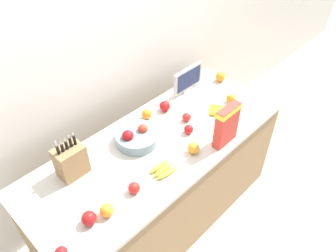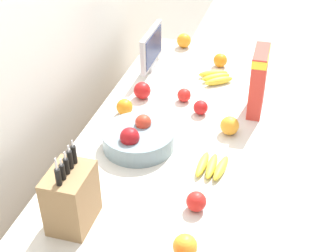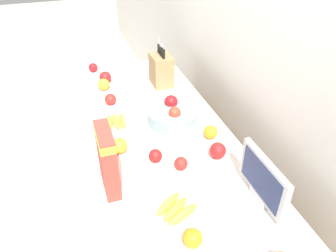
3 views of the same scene
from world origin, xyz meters
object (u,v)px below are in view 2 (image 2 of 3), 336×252
Objects in this scene: cereal_box at (259,79)px; banana_bunch_left at (212,166)px; banana_bunch_right at (216,77)px; knife_block at (71,197)px; orange_front_center at (185,246)px; apple_front at (142,91)px; orange_by_cereal at (184,41)px; apple_by_knife_block at (201,108)px; orange_mid_left at (220,60)px; apple_near_bananas at (196,201)px; orange_back_center at (230,126)px; small_monitor at (152,48)px; orange_mid_right at (124,107)px; apple_rightmost at (184,95)px; fruit_bowl at (138,138)px.

cereal_box is 0.52m from banana_bunch_left.
cereal_box reaches higher than banana_bunch_right.
knife_block is 1.91× the size of banana_bunch_left.
apple_front is at bearing 25.58° from orange_front_center.
banana_bunch_left is at bearing 166.60° from cereal_box.
orange_front_center is (-0.43, 0.00, 0.02)m from banana_bunch_left.
orange_by_cereal is (1.07, 0.37, 0.02)m from banana_bunch_left.
knife_block is 4.66× the size of apple_by_knife_block.
banana_bunch_left is 0.89m from orange_mid_left.
apple_near_bananas is 0.88× the size of orange_back_center.
small_monitor is at bearing 31.71° from banana_bunch_left.
apple_by_knife_block is at bearing -137.57° from small_monitor.
apple_front reaches higher than orange_mid_left.
cereal_box is at bearing -135.67° from banana_bunch_right.
orange_mid_right is at bearing 173.58° from orange_by_cereal.
small_monitor is 4.84× the size of apple_rightmost.
banana_bunch_left is at bearing -172.14° from orange_mid_left.
fruit_bowl is at bearing 166.68° from apple_rightmost.
orange_front_center is at bearing 179.77° from banana_bunch_left.
knife_block reaches higher than apple_by_knife_block.
orange_by_cereal is 1.55m from orange_front_center.
orange_by_cereal is (0.62, -0.05, 0.00)m from apple_front.
orange_mid_right is 0.85m from orange_front_center.
apple_by_knife_block is at bearing 18.04° from banana_bunch_left.
fruit_bowl is at bearing 166.26° from orange_mid_left.
small_monitor reaches higher than banana_bunch_right.
orange_mid_left is at bearing 5.20° from orange_front_center.
fruit_bowl reaches higher than banana_bunch_right.
orange_back_center reaches higher than apple_by_knife_block.
orange_by_cereal is at bearing -5.02° from apple_front.
small_monitor is 0.71m from fruit_bowl.
apple_front is at bearing 67.34° from orange_back_center.
orange_mid_left is at bearing -12.11° from knife_block.
knife_block is at bearing 83.75° from orange_front_center.
banana_bunch_left is 0.52m from apple_rightmost.
apple_rightmost is (0.09, 0.10, -0.00)m from apple_by_knife_block.
apple_by_knife_block is (-0.38, -0.34, -0.08)m from small_monitor.
small_monitor is 3.80× the size of apple_front.
apple_by_knife_block is at bearing 179.62° from orange_mid_left.
apple_rightmost is at bearing 49.65° from orange_back_center.
apple_front is at bearing 97.00° from apple_rightmost.
orange_mid_right is 0.97× the size of orange_front_center.
banana_bunch_right is at bearing -1.94° from apple_by_knife_block.
banana_bunch_right is 0.44m from orange_by_cereal.
fruit_bowl is 3.81× the size of orange_front_center.
apple_front is 0.49m from orange_back_center.
apple_near_bananas reaches higher than apple_by_knife_block.
cereal_box is at bearing -20.84° from orange_back_center.
apple_by_knife_block is at bearing 51.02° from orange_back_center.
apple_front is 1.24× the size of apple_by_knife_block.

